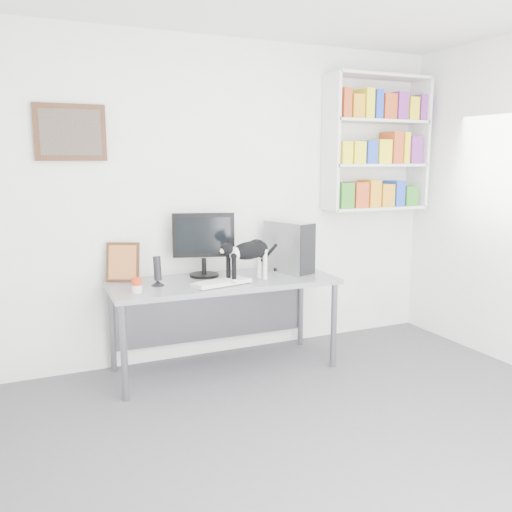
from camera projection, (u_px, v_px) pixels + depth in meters
name	position (u px, v px, depth m)	size (l,w,h in m)	color
room	(368.00, 226.00, 2.89)	(4.01, 4.01, 2.70)	#525257
bookshelf	(377.00, 143.00, 5.03)	(1.03, 0.28, 1.24)	silver
wall_art	(70.00, 132.00, 4.05)	(0.52, 0.04, 0.42)	#472B17
desk	(224.00, 325.00, 4.40)	(1.80, 0.70, 0.75)	gray
monitor	(204.00, 244.00, 4.42)	(0.50, 0.24, 0.54)	black
keyboard	(221.00, 283.00, 4.16)	(0.46, 0.17, 0.03)	silver
pc_tower	(289.00, 247.00, 4.62)	(0.19, 0.43, 0.43)	#B2B2B7
speaker	(157.00, 270.00, 4.11)	(0.10, 0.10, 0.24)	black
leaning_print	(123.00, 261.00, 4.26)	(0.26, 0.10, 0.32)	#472B17
soup_can	(137.00, 285.00, 3.91)	(0.07, 0.07, 0.11)	red
cat	(248.00, 261.00, 4.24)	(0.54, 0.14, 0.34)	black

